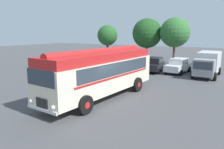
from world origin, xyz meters
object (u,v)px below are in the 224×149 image
(car_near_left, at_px, (154,64))
(car_mid_left, at_px, (178,66))
(vintage_bus, at_px, (101,71))
(box_van, at_px, (208,63))

(car_near_left, bearing_deg, car_mid_left, 12.15)
(vintage_bus, relative_size, car_mid_left, 2.34)
(vintage_bus, height_order, car_near_left, vintage_bus)
(vintage_bus, relative_size, box_van, 1.77)
(vintage_bus, relative_size, car_near_left, 2.38)
(vintage_bus, distance_m, car_near_left, 11.86)
(car_near_left, height_order, car_mid_left, same)
(vintage_bus, height_order, box_van, vintage_bus)
(vintage_bus, bearing_deg, car_mid_left, 79.02)
(car_mid_left, bearing_deg, car_near_left, -167.85)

